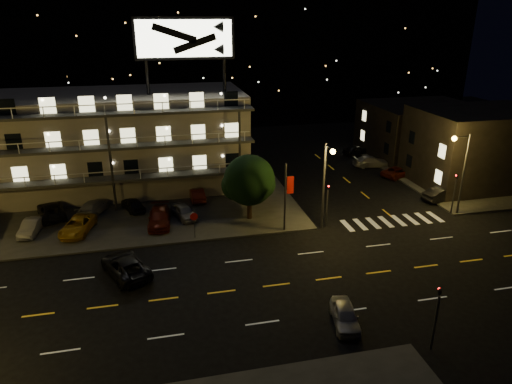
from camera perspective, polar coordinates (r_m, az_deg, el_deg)
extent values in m
plane|color=black|center=(33.14, -0.84, -11.97)|extent=(140.00, 140.00, 0.00)
cube|color=#31312F|center=(51.19, -21.23, -1.00)|extent=(44.00, 24.00, 0.15)
cube|color=#31312F|center=(61.82, 23.25, 2.40)|extent=(16.00, 24.00, 0.15)
cube|color=gray|center=(53.01, -17.11, 5.87)|extent=(28.00, 12.00, 10.00)
cube|color=gray|center=(51.97, -17.74, 11.46)|extent=(28.00, 12.00, 0.50)
cube|color=#31312F|center=(46.94, -17.36, 1.56)|extent=(28.00, 1.80, 0.25)
cube|color=#31312F|center=(46.02, -17.79, 5.31)|extent=(28.00, 1.80, 0.25)
cube|color=#31312F|center=(45.32, -18.24, 9.20)|extent=(28.00, 1.80, 0.25)
cylinder|color=black|center=(49.54, -13.43, 13.78)|extent=(0.36, 0.36, 3.50)
cylinder|color=black|center=(50.12, -3.98, 14.37)|extent=(0.36, 0.36, 3.50)
cube|color=black|center=(49.37, -8.93, 18.44)|extent=(10.20, 0.50, 4.20)
cube|color=white|center=(49.07, -8.91, 18.43)|extent=(9.60, 0.06, 3.60)
cube|color=black|center=(57.69, 26.08, 5.06)|extent=(14.00, 10.00, 8.50)
cube|color=black|center=(67.30, 19.81, 7.34)|extent=(14.00, 12.00, 7.00)
cube|color=black|center=(97.55, -9.82, 17.23)|extent=(120.00, 20.00, 24.00)
cylinder|color=#2D2D30|center=(40.72, 8.45, 0.63)|extent=(0.20, 0.20, 8.00)
cylinder|color=#2D2D30|center=(38.85, 9.17, 5.48)|extent=(0.12, 1.80, 0.12)
sphere|color=gold|center=(38.16, 9.60, 5.02)|extent=(0.44, 0.44, 0.44)
cylinder|color=#2D2D30|center=(47.44, 24.48, 1.88)|extent=(0.20, 0.20, 8.00)
cylinder|color=#2D2D30|center=(45.97, 24.38, 6.29)|extent=(1.80, 0.12, 0.12)
sphere|color=gold|center=(45.52, 23.55, 6.16)|extent=(0.44, 0.44, 0.44)
cylinder|color=#2D2D30|center=(41.87, 8.84, -2.05)|extent=(0.14, 0.14, 3.60)
imported|color=black|center=(41.03, 9.02, 0.91)|extent=(0.20, 0.16, 1.00)
sphere|color=#FF0C0C|center=(40.96, 9.07, 0.72)|extent=(0.14, 0.14, 0.14)
cylinder|color=#2D2D30|center=(28.79, 21.46, -15.02)|extent=(0.14, 0.14, 3.60)
imported|color=black|center=(27.55, 22.10, -11.12)|extent=(0.20, 0.16, 1.00)
sphere|color=#FF0C0C|center=(27.69, 21.94, -11.18)|extent=(0.14, 0.14, 0.14)
cylinder|color=#2D2D30|center=(47.99, 23.47, -0.56)|extent=(0.14, 0.14, 3.60)
imported|color=black|center=(47.26, 23.87, 2.04)|extent=(0.16, 0.20, 1.00)
sphere|color=#FF0C0C|center=(47.22, 23.73, 1.91)|extent=(0.14, 0.14, 0.14)
cylinder|color=#2D2D30|center=(40.02, 3.65, -0.78)|extent=(0.16, 0.16, 6.40)
cube|color=red|center=(39.71, 4.32, 0.89)|extent=(0.60, 0.04, 1.60)
cylinder|color=#2D2D30|center=(39.70, -7.69, -4.43)|extent=(0.08, 0.08, 2.20)
cylinder|color=red|center=(39.22, -7.76, -3.07)|extent=(0.91, 0.04, 0.91)
cylinder|color=black|center=(43.01, -0.83, -1.94)|extent=(0.46, 0.46, 2.19)
sphere|color=black|center=(42.02, -0.85, 1.50)|extent=(4.75, 4.75, 4.75)
sphere|color=black|center=(42.35, -2.40, 0.85)|extent=(2.92, 2.92, 2.92)
sphere|color=black|center=(42.01, 0.59, 0.96)|extent=(2.74, 2.74, 2.74)
imported|color=#929297|center=(44.85, -26.30, -3.94)|extent=(1.71, 3.86, 1.23)
imported|color=#BE8711|center=(43.35, -21.42, -3.96)|extent=(3.16, 5.01, 1.29)
imported|color=#58180C|center=(42.79, -11.98, -3.14)|extent=(2.31, 4.95, 1.40)
imported|color=#929297|center=(43.79, -9.01, -2.43)|extent=(2.72, 4.05, 1.28)
imported|color=black|center=(47.50, -24.21, -2.15)|extent=(3.56, 5.40, 1.38)
imported|color=#929297|center=(47.02, -19.64, -1.77)|extent=(3.25, 4.80, 1.29)
imported|color=black|center=(46.54, -15.13, -1.50)|extent=(2.76, 3.98, 1.26)
imported|color=#58180C|center=(47.84, -7.41, -0.27)|extent=(1.55, 3.97, 1.29)
imported|color=black|center=(51.54, 22.23, -0.22)|extent=(4.61, 2.52, 1.44)
imported|color=#58180C|center=(57.49, 17.29, 2.42)|extent=(4.83, 3.55, 1.22)
imported|color=#929297|center=(60.50, 14.21, 3.71)|extent=(4.76, 2.30, 1.34)
imported|color=black|center=(65.41, 12.38, 5.16)|extent=(4.23, 2.82, 1.34)
imported|color=#929297|center=(30.02, 11.06, -14.89)|extent=(2.18, 3.90, 1.25)
imported|color=black|center=(35.73, -16.01, -8.84)|extent=(4.34, 5.85, 1.48)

